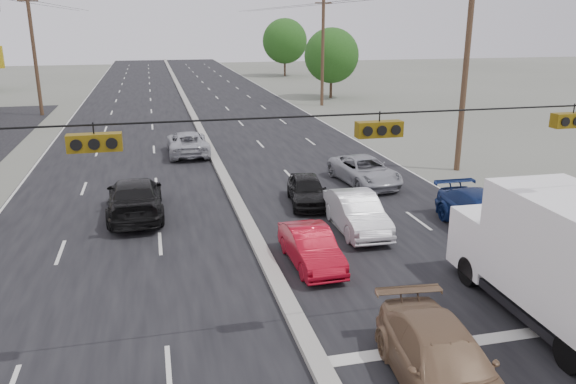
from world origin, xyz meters
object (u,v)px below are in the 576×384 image
object	(u,v)px
box_truck	(560,259)
tree_right_far	(285,41)
queue_car_a	(307,190)
oncoming_near	(135,198)
tan_sedan	(443,364)
red_sedan	(311,248)
queue_car_b	(356,213)
utility_pole_right_b	(465,74)
queue_car_d	(484,214)
queue_car_c	(365,171)
utility_pole_right_c	(323,50)
utility_pole_left_c	(34,54)
tree_right_mid	(332,56)
oncoming_far	(188,143)

from	to	relation	value
box_truck	tree_right_far	bearing A→B (deg)	83.77
queue_car_a	oncoming_near	world-z (taller)	oncoming_near
tan_sedan	red_sedan	xyz separation A→B (m)	(-0.93, 7.06, -0.08)
queue_car_b	red_sedan	bearing A→B (deg)	-132.19
utility_pole_right_b	queue_car_d	bearing A→B (deg)	-114.06
utility_pole_right_b	queue_car_d	size ratio (longest dim) A/B	1.97
queue_car_a	queue_car_c	xyz separation A→B (m)	(3.63, 2.46, 0.01)
red_sedan	queue_car_a	world-z (taller)	queue_car_a
queue_car_a	red_sedan	bearing A→B (deg)	-96.51
queue_car_a	queue_car_b	size ratio (longest dim) A/B	0.88
utility_pole_right_c	queue_car_d	xyz separation A→B (m)	(-3.89, -33.72, -4.37)
tree_right_far	box_truck	bearing A→B (deg)	-97.56
utility_pole_left_c	queue_car_c	world-z (taller)	utility_pole_left_c
utility_pole_right_c	utility_pole_right_b	bearing A→B (deg)	-90.00
queue_car_b	tree_right_mid	bearing A→B (deg)	75.32
utility_pole_left_c	oncoming_near	distance (m)	30.11
oncoming_far	queue_car_b	bearing A→B (deg)	110.13
utility_pole_right_b	oncoming_far	xyz separation A→B (m)	(-13.90, 7.15, -4.41)
tree_right_mid	tree_right_far	size ratio (longest dim) A/B	0.88
box_truck	oncoming_near	world-z (taller)	box_truck
queue_car_d	tree_right_far	bearing A→B (deg)	84.50
tree_right_far	red_sedan	distance (m)	66.82
tan_sedan	red_sedan	bearing A→B (deg)	103.15
utility_pole_left_c	tree_right_mid	bearing A→B (deg)	10.30
utility_pole_right_c	oncoming_near	bearing A→B (deg)	-120.36
tree_right_mid	red_sedan	distance (m)	42.47
tan_sedan	oncoming_near	size ratio (longest dim) A/B	0.89
tree_right_far	red_sedan	bearing A→B (deg)	-102.65
tree_right_mid	queue_car_a	world-z (taller)	tree_right_mid
queue_car_c	oncoming_near	distance (m)	11.13
oncoming_near	utility_pole_left_c	bearing A→B (deg)	-74.89
tree_right_far	queue_car_b	xyz separation A→B (m)	(-12.03, -62.39, -4.24)
tan_sedan	oncoming_near	bearing A→B (deg)	121.72
tree_right_mid	queue_car_b	bearing A→B (deg)	-106.43
utility_pole_right_b	utility_pole_right_c	xyz separation A→B (m)	(0.00, 25.00, 0.00)
queue_car_c	queue_car_d	world-z (taller)	queue_car_d
utility_pole_left_c	queue_car_d	xyz separation A→B (m)	(21.11, -33.72, -4.37)
oncoming_near	queue_car_d	bearing A→B (deg)	157.55
utility_pole_left_c	queue_car_b	bearing A→B (deg)	-63.04
tan_sedan	queue_car_a	bearing A→B (deg)	92.73
utility_pole_right_c	queue_car_a	bearing A→B (deg)	-108.22
box_truck	queue_car_d	world-z (taller)	box_truck
utility_pole_right_c	tan_sedan	size ratio (longest dim) A/B	2.06
queue_car_b	oncoming_near	world-z (taller)	oncoming_near
tan_sedan	queue_car_b	distance (m)	9.87
tan_sedan	queue_car_a	world-z (taller)	tan_sedan
tree_right_mid	box_truck	size ratio (longest dim) A/B	1.01
tree_right_mid	red_sedan	bearing A→B (deg)	-108.75
utility_pole_right_c	queue_car_d	distance (m)	34.23
queue_car_b	oncoming_near	bearing A→B (deg)	157.29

